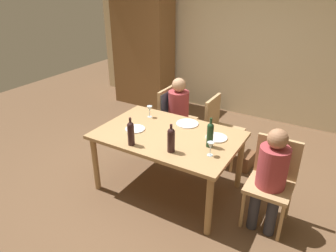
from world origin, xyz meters
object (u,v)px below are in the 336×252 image
object	(u,v)px
dining_table	(168,140)
handbag	(247,161)
chair_far_right	(219,126)
person_man_bearded	(271,173)
wine_bottle_dark_red	(171,139)
wine_bottle_short_olive	(210,134)
dinner_plate_guest_right	(216,138)
armoire_cabinet	(144,48)
dinner_plate_guest_left	(135,129)
chair_far_left	(171,111)
wine_glass_near_left	(210,146)
chair_right_end	(272,176)
wine_glass_centre	(150,109)
person_woman_host	(180,110)
dinner_plate_host	(187,124)
wine_bottle_tall_green	(131,133)

from	to	relation	value
dining_table	handbag	xyz separation A→B (m)	(0.71, 0.91, -0.55)
dining_table	chair_far_right	distance (m)	0.96
person_man_bearded	wine_bottle_dark_red	distance (m)	1.03
wine_bottle_short_olive	dinner_plate_guest_right	distance (m)	0.25
armoire_cabinet	person_man_bearded	bearing A→B (deg)	-36.70
armoire_cabinet	dinner_plate_guest_left	xyz separation A→B (m)	(1.51, -2.38, -0.35)
chair_far_left	wine_glass_near_left	xyz separation A→B (m)	(1.09, -1.09, 0.26)
chair_right_end	wine_glass_centre	size ratio (longest dim) A/B	6.17
chair_far_right	person_woman_host	size ratio (longest dim) A/B	0.83
person_woman_host	dinner_plate_guest_left	distance (m)	1.01
chair_right_end	person_man_bearded	bearing A→B (deg)	90.00
chair_far_left	dinner_plate_guest_right	xyz separation A→B (m)	(1.00, -0.72, 0.16)
chair_right_end	handbag	world-z (taller)	chair_right_end
dinner_plate_guest_left	wine_bottle_short_olive	bearing A→B (deg)	4.86
chair_right_end	dinner_plate_guest_left	distance (m)	1.60
chair_right_end	chair_far_right	distance (m)	1.22
person_woman_host	person_man_bearded	bearing A→B (deg)	58.48
dining_table	dinner_plate_guest_right	size ratio (longest dim) A/B	6.63
dinner_plate_host	person_woman_host	bearing A→B (deg)	125.76
wine_bottle_dark_red	chair_far_right	bearing A→B (deg)	87.68
person_man_bearded	dinner_plate_guest_left	distance (m)	1.58
wine_bottle_tall_green	wine_glass_near_left	size ratio (longest dim) A/B	2.10
chair_far_left	handbag	xyz separation A→B (m)	(1.20, -0.00, -0.48)
person_woman_host	dinner_plate_host	world-z (taller)	person_woman_host
wine_glass_near_left	wine_glass_centre	size ratio (longest dim) A/B	1.00
chair_far_left	dinner_plate_guest_left	bearing A→B (deg)	5.46
armoire_cabinet	handbag	size ratio (longest dim) A/B	7.79
armoire_cabinet	dining_table	size ratio (longest dim) A/B	1.36
chair_far_right	wine_glass_centre	distance (m)	1.00
chair_far_left	handbag	bearing A→B (deg)	90.00
armoire_cabinet	dinner_plate_host	xyz separation A→B (m)	(1.97, -1.94, -0.35)
chair_far_right	dinner_plate_guest_right	world-z (taller)	chair_far_right
wine_bottle_tall_green	chair_far_right	bearing A→B (deg)	69.81
dinner_plate_host	dinner_plate_guest_right	world-z (taller)	same
chair_far_left	chair_right_end	world-z (taller)	same
wine_bottle_short_olive	wine_glass_centre	size ratio (longest dim) A/B	2.19
wine_bottle_short_olive	dinner_plate_host	bearing A→B (deg)	141.11
wine_glass_centre	armoire_cabinet	bearing A→B (deg)	126.32
chair_far_right	wine_bottle_short_olive	distance (m)	1.02
armoire_cabinet	wine_bottle_short_olive	bearing A→B (deg)	-43.46
wine_bottle_dark_red	chair_far_left	bearing A→B (deg)	120.12
dining_table	handbag	world-z (taller)	dining_table
wine_bottle_dark_red	person_woman_host	bearing A→B (deg)	114.62
chair_far_left	dinner_plate_guest_right	world-z (taller)	chair_far_left
handbag	person_woman_host	bearing A→B (deg)	180.00
dinner_plate_guest_left	dinner_plate_guest_right	bearing A→B (deg)	17.38
dinner_plate_guest_left	wine_glass_near_left	bearing A→B (deg)	-4.98
person_woman_host	wine_glass_centre	bearing A→B (deg)	-9.61
wine_bottle_dark_red	dinner_plate_host	bearing A→B (deg)	103.18
chair_right_end	dinner_plate_host	xyz separation A→B (m)	(-1.11, 0.25, 0.22)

